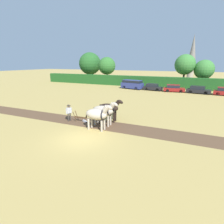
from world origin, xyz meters
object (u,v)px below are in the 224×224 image
tree_far_left (90,64)px  church_spire (192,56)px  tree_left (107,66)px  tree_center_left (185,65)px  parked_car_left (153,87)px  plow (81,119)px  parked_van (132,84)px  farmer_at_plow (69,112)px  parked_car_center (198,90)px  draft_horse_lead_right (104,111)px  draft_horse_trail_left (109,108)px  draft_horse_lead_left (97,114)px  tree_center (204,70)px  parked_car_center_left (174,88)px  farmer_beside_team (115,108)px

tree_far_left → church_spire: church_spire is taller
tree_left → church_spire: size_ratio=0.48×
tree_center_left → parked_car_left: bearing=-124.0°
plow → parked_van: bearing=94.8°
farmer_at_plow → parked_car_center: 27.00m
draft_horse_lead_right → parked_van: draft_horse_lead_right is taller
tree_left → tree_center_left: 21.07m
tree_far_left → church_spire: bearing=37.8°
farmer_at_plow → parked_car_left: 24.58m
draft_horse_lead_right → draft_horse_trail_left: 1.30m
draft_horse_lead_left → parked_car_center: (8.28, 25.01, -0.74)m
tree_center → parked_car_center: tree_center is taller
farmer_at_plow → parked_car_center_left: farmer_at_plow is taller
plow → farmer_beside_team: size_ratio=0.94×
tree_far_left → tree_center: tree_far_left is taller
plow → tree_center_left: bearing=75.1°
farmer_at_plow → farmer_beside_team: bearing=64.0°
parked_car_left → parked_car_center: size_ratio=0.91×
tree_left → farmer_at_plow: tree_left is taller
tree_left → parked_car_center: bearing=-20.3°
draft_horse_lead_left → parked_van: 25.99m
tree_far_left → draft_horse_lead_right: bearing=-56.4°
draft_horse_lead_left → parked_car_center_left: (3.71, 25.05, -0.72)m
tree_center → parked_car_left: tree_center is taller
parked_car_center → parked_car_center_left: bearing=-172.9°
church_spire → parked_car_center_left: church_spire is taller
draft_horse_lead_left → parked_car_left: bearing=89.7°
tree_center → parked_car_left: bearing=-138.9°
church_spire → parked_car_center_left: size_ratio=3.51×
tree_center_left → farmer_at_plow: (-8.75, -32.64, -4.34)m
draft_horse_lead_right → parked_car_center: bearing=68.8°
tree_far_left → parked_car_center: 33.11m
tree_far_left → tree_center: size_ratio=1.37×
tree_left → parked_car_left: tree_left is taller
farmer_beside_team → parked_car_center_left: (3.94, 20.76, -0.24)m
church_spire → parked_car_left: size_ratio=3.77×
tree_center_left → draft_horse_trail_left: 31.58m
draft_horse_lead_left → parked_van: size_ratio=0.51×
parked_car_center → parked_van: bearing=-174.1°
parked_van → church_spire: bearing=82.8°
parked_car_left → tree_center_left: bearing=61.6°
tree_center → farmer_beside_team: (-9.34, -29.49, -3.29)m
tree_center → parked_van: 17.05m
farmer_at_plow → parked_car_center: bearing=83.9°
farmer_at_plow → draft_horse_lead_left: bearing=7.6°
tree_center_left → parked_van: (-10.32, -8.11, -4.31)m
tree_left → parked_car_center_left: tree_left is taller
draft_horse_lead_right → parked_van: (-5.36, 24.12, -0.39)m
church_spire → farmer_beside_team: size_ratio=9.36×
parked_car_center → tree_center_left: bearing=119.1°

